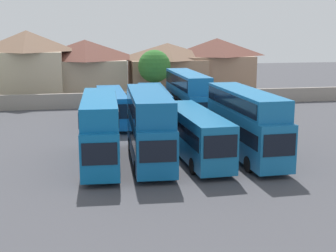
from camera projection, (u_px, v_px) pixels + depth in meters
ground at (143, 117)px, 52.74m from camera, size 140.00×140.00×0.00m
depot_boundary_wall at (135, 99)px, 59.10m from camera, size 56.00×0.50×1.80m
bus_1 at (100, 127)px, 34.12m from camera, size 3.01×11.10×4.81m
bus_2 at (149, 123)px, 34.64m from camera, size 3.15×11.00×5.06m
bus_3 at (196, 133)px, 35.51m from camera, size 2.90×11.31×3.55m
bus_4 at (246, 120)px, 35.96m from camera, size 2.81×11.56×5.00m
bus_5 at (111, 105)px, 48.40m from camera, size 2.65×10.69×3.29m
bus_6 at (154, 103)px, 49.26m from camera, size 3.30×11.75×3.40m
bus_7 at (188, 94)px, 49.59m from camera, size 2.54×11.58×4.99m
house_terrace_left at (28, 65)px, 62.75m from camera, size 9.18×7.57×9.08m
house_terrace_centre at (85, 69)px, 65.03m from camera, size 11.12×6.82×7.84m
house_terrace_right at (167, 69)px, 67.02m from camera, size 10.78×6.41×7.34m
house_terrace_far_right at (216, 66)px, 68.87m from camera, size 10.28×6.41×7.94m
tree_behind_wall at (154, 66)px, 61.25m from camera, size 4.12×4.12×6.71m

